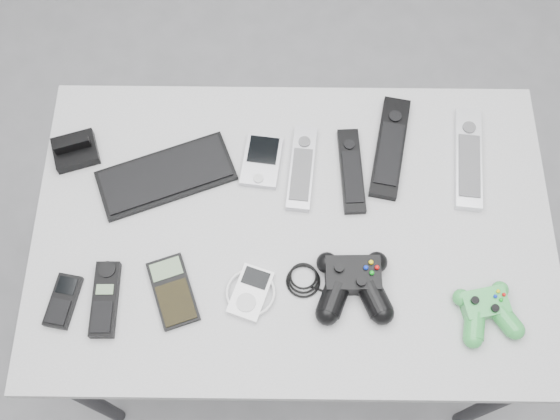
{
  "coord_description": "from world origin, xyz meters",
  "views": [
    {
      "loc": [
        0.02,
        -0.46,
        2.01
      ],
      "look_at": [
        0.02,
        0.1,
        0.75
      ],
      "focal_mm": 42.0,
      "sensor_mm": 36.0,
      "label": 1
    }
  ],
  "objects_px": {
    "remote_black_a": "(351,170)",
    "remote_silver_b": "(468,158)",
    "pda_keyboard": "(166,175)",
    "remote_silver_a": "(302,168)",
    "calculator": "(173,291)",
    "mp3_player": "(251,292)",
    "remote_black_b": "(390,147)",
    "mobile_phone": "(63,301)",
    "cordless_handset": "(105,299)",
    "controller_green": "(487,310)",
    "desk": "(293,238)",
    "controller_black": "(353,283)",
    "pda": "(262,161)"
  },
  "relations": [
    {
      "from": "remote_black_b",
      "to": "mp3_player",
      "type": "bearing_deg",
      "value": -120.66
    },
    {
      "from": "desk",
      "to": "calculator",
      "type": "height_order",
      "value": "calculator"
    },
    {
      "from": "pda_keyboard",
      "to": "cordless_handset",
      "type": "bearing_deg",
      "value": -130.74
    },
    {
      "from": "remote_black_a",
      "to": "mobile_phone",
      "type": "relative_size",
      "value": 1.85
    },
    {
      "from": "cordless_handset",
      "to": "controller_green",
      "type": "relative_size",
      "value": 1.17
    },
    {
      "from": "remote_black_a",
      "to": "mp3_player",
      "type": "distance_m",
      "value": 0.35
    },
    {
      "from": "remote_black_a",
      "to": "remote_silver_b",
      "type": "relative_size",
      "value": 0.82
    },
    {
      "from": "remote_black_b",
      "to": "controller_black",
      "type": "distance_m",
      "value": 0.33
    },
    {
      "from": "remote_black_a",
      "to": "mobile_phone",
      "type": "distance_m",
      "value": 0.66
    },
    {
      "from": "controller_green",
      "to": "remote_black_a",
      "type": "bearing_deg",
      "value": 117.16
    },
    {
      "from": "remote_black_a",
      "to": "cordless_handset",
      "type": "height_order",
      "value": "cordless_handset"
    },
    {
      "from": "mp3_player",
      "to": "remote_black_b",
      "type": "bearing_deg",
      "value": 67.16
    },
    {
      "from": "remote_black_a",
      "to": "controller_black",
      "type": "bearing_deg",
      "value": -94.57
    },
    {
      "from": "calculator",
      "to": "mp3_player",
      "type": "bearing_deg",
      "value": -20.48
    },
    {
      "from": "mobile_phone",
      "to": "controller_black",
      "type": "xyz_separation_m",
      "value": [
        0.58,
        0.04,
        0.02
      ]
    },
    {
      "from": "calculator",
      "to": "mp3_player",
      "type": "height_order",
      "value": "mp3_player"
    },
    {
      "from": "mobile_phone",
      "to": "mp3_player",
      "type": "height_order",
      "value": "same"
    },
    {
      "from": "mp3_player",
      "to": "pda_keyboard",
      "type": "bearing_deg",
      "value": 144.97
    },
    {
      "from": "remote_silver_a",
      "to": "remote_silver_b",
      "type": "xyz_separation_m",
      "value": [
        0.36,
        0.03,
        0.0
      ]
    },
    {
      "from": "remote_black_a",
      "to": "controller_green",
      "type": "bearing_deg",
      "value": -53.91
    },
    {
      "from": "remote_black_b",
      "to": "mp3_player",
      "type": "relative_size",
      "value": 2.31
    },
    {
      "from": "remote_black_a",
      "to": "remote_black_b",
      "type": "xyz_separation_m",
      "value": [
        0.09,
        0.06,
        0.0
      ]
    },
    {
      "from": "mobile_phone",
      "to": "cordless_handset",
      "type": "distance_m",
      "value": 0.08
    },
    {
      "from": "calculator",
      "to": "controller_green",
      "type": "height_order",
      "value": "controller_green"
    },
    {
      "from": "pda",
      "to": "remote_silver_b",
      "type": "bearing_deg",
      "value": 8.5
    },
    {
      "from": "pda_keyboard",
      "to": "calculator",
      "type": "bearing_deg",
      "value": -103.74
    },
    {
      "from": "calculator",
      "to": "remote_black_b",
      "type": "bearing_deg",
      "value": 16.44
    },
    {
      "from": "desk",
      "to": "mobile_phone",
      "type": "height_order",
      "value": "mobile_phone"
    },
    {
      "from": "remote_black_a",
      "to": "remote_black_b",
      "type": "relative_size",
      "value": 0.81
    },
    {
      "from": "cordless_handset",
      "to": "mp3_player",
      "type": "relative_size",
      "value": 1.42
    },
    {
      "from": "cordless_handset",
      "to": "mp3_player",
      "type": "height_order",
      "value": "cordless_handset"
    },
    {
      "from": "remote_black_a",
      "to": "calculator",
      "type": "relative_size",
      "value": 1.37
    },
    {
      "from": "controller_black",
      "to": "remote_black_a",
      "type": "bearing_deg",
      "value": 87.34
    },
    {
      "from": "controller_green",
      "to": "cordless_handset",
      "type": "bearing_deg",
      "value": 166.69
    },
    {
      "from": "remote_silver_b",
      "to": "controller_green",
      "type": "distance_m",
      "value": 0.34
    },
    {
      "from": "pda_keyboard",
      "to": "controller_black",
      "type": "xyz_separation_m",
      "value": [
        0.4,
        -0.24,
        0.02
      ]
    },
    {
      "from": "remote_silver_b",
      "to": "mp3_player",
      "type": "height_order",
      "value": "remote_silver_b"
    },
    {
      "from": "mp3_player",
      "to": "desk",
      "type": "bearing_deg",
      "value": 78.5
    },
    {
      "from": "controller_black",
      "to": "cordless_handset",
      "type": "bearing_deg",
      "value": -177.14
    },
    {
      "from": "desk",
      "to": "controller_black",
      "type": "xyz_separation_m",
      "value": [
        0.12,
        -0.13,
        0.09
      ]
    },
    {
      "from": "cordless_handset",
      "to": "controller_green",
      "type": "bearing_deg",
      "value": -2.01
    },
    {
      "from": "desk",
      "to": "remote_silver_a",
      "type": "distance_m",
      "value": 0.16
    },
    {
      "from": "remote_black_a",
      "to": "calculator",
      "type": "height_order",
      "value": "remote_black_a"
    },
    {
      "from": "remote_black_b",
      "to": "mobile_phone",
      "type": "bearing_deg",
      "value": -141.02
    },
    {
      "from": "pda_keyboard",
      "to": "calculator",
      "type": "height_order",
      "value": "pda_keyboard"
    },
    {
      "from": "mobile_phone",
      "to": "remote_black_b",
      "type": "bearing_deg",
      "value": 37.95
    },
    {
      "from": "desk",
      "to": "cordless_handset",
      "type": "height_order",
      "value": "cordless_handset"
    },
    {
      "from": "pda_keyboard",
      "to": "remote_silver_a",
      "type": "xyz_separation_m",
      "value": [
        0.29,
        0.02,
        0.0
      ]
    },
    {
      "from": "desk",
      "to": "mp3_player",
      "type": "height_order",
      "value": "mp3_player"
    },
    {
      "from": "pda_keyboard",
      "to": "calculator",
      "type": "xyz_separation_m",
      "value": [
        0.03,
        -0.26,
        -0.0
      ]
    }
  ]
}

